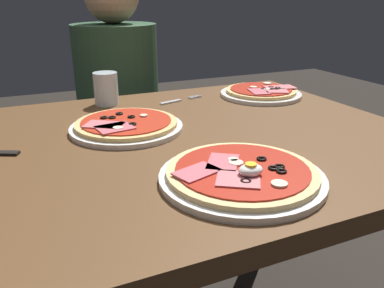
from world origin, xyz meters
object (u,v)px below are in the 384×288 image
Objects in this scene: pizza_across_right at (261,92)px; fork at (178,101)px; water_glass_near at (106,91)px; diner_person at (121,130)px; pizza_across_left at (126,125)px; dining_table at (147,185)px; pizza_foreground at (242,175)px.

fork is (-0.27, 0.05, -0.01)m from pizza_across_right.
water_glass_near is 0.45m from diner_person.
diner_person reaches higher than pizza_across_left.
dining_table is 0.31m from pizza_foreground.
pizza_foreground is 0.25× the size of diner_person.
pizza_across_left reaches higher than fork.
dining_table is 0.16m from pizza_across_left.
diner_person is at bearing 102.43° from fork.
fork is 0.13× the size of diner_person.
diner_person reaches higher than dining_table.
dining_table is at bearing -78.71° from pizza_across_left.
water_glass_near is (-0.48, 0.10, 0.03)m from pizza_across_right.
pizza_foreground is at bearing -70.70° from dining_table.
diner_person is (-0.09, 0.41, -0.21)m from fork.
pizza_foreground is at bearing -72.70° from pizza_across_left.
water_glass_near is at bearing 165.22° from fork.
fork is at bearing 169.80° from pizza_across_right.
pizza_across_left is 1.77× the size of fork.
pizza_across_left is 0.30m from fork.
water_glass_near is at bearing 91.11° from dining_table.
pizza_foreground is 1.13× the size of pizza_across_right.
water_glass_near reaches higher than fork.
pizza_across_right is 0.50m from water_glass_near.
pizza_across_right is at bearing -10.20° from fork.
pizza_foreground is 0.64m from pizza_across_right.
diner_person is (0.11, 0.71, -0.10)m from dining_table.
pizza_foreground is 0.63m from water_glass_near.
diner_person is at bearing 77.93° from pizza_across_left.
pizza_across_left is (-0.11, 0.36, -0.00)m from pizza_foreground.
pizza_foreground is 0.38m from pizza_across_left.
pizza_foreground reaches higher than pizza_across_left.
dining_table is 0.39m from water_glass_near.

